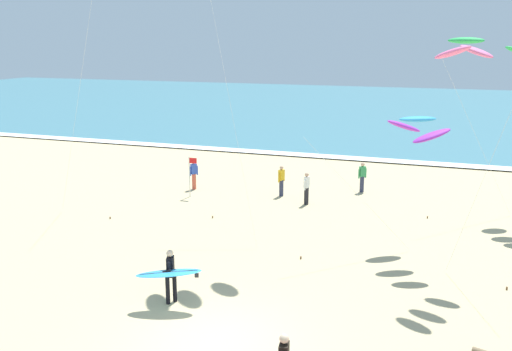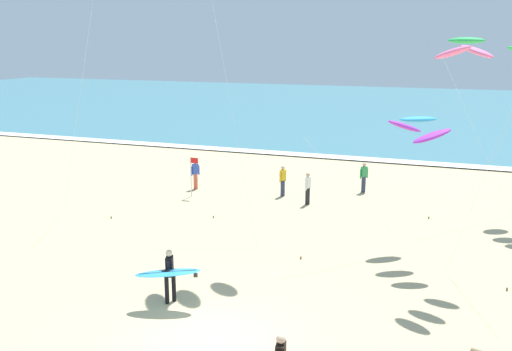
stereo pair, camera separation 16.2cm
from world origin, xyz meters
name	(u,v)px [view 2 (the right image)]	position (x,y,z in m)	size (l,w,h in m)	color
ground_plane	(211,340)	(0.00, 0.00, 0.00)	(160.00, 160.00, 0.00)	tan
ocean_water	(404,109)	(0.00, 54.19, 0.04)	(160.00, 60.00, 0.08)	teal
shoreline_foam	(362,159)	(0.00, 24.49, 0.09)	(160.00, 1.30, 0.01)	white
surfer_lead	(169,273)	(-2.02, 1.48, 1.04)	(2.04, 1.19, 1.71)	black
kite_arc_cobalt_near	(418,127)	(4.43, 8.38, 4.77)	(4.99, 3.63, 5.16)	purple
kite_arc_emerald_high	(466,49)	(5.81, 6.80, 7.55)	(2.90, 2.63, 7.90)	pink
bystander_blue_top	(195,174)	(-7.20, 13.98, 0.81)	(0.34, 0.41, 1.59)	#D8593F
bystander_white_top	(308,188)	(-0.80, 13.20, 0.81)	(0.24, 0.49, 1.59)	black
bystander_green_top	(364,177)	(1.40, 16.37, 0.81)	(0.38, 0.37, 1.59)	#2D334C
bystander_yellow_top	(283,181)	(-2.39, 14.23, 0.81)	(0.29, 0.47, 1.59)	#2D334C
lifeguard_flag	(192,172)	(-6.71, 12.56, 1.27)	(0.45, 0.05, 2.10)	silver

